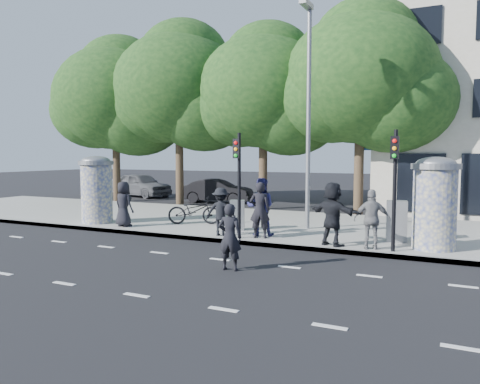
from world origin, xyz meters
The scene contains 26 objects.
ground centered at (0.00, 0.00, 0.00)m, with size 120.00×120.00×0.00m, color black.
sidewalk centered at (0.00, 7.50, 0.07)m, with size 40.00×8.00×0.15m, color gray.
curb centered at (0.00, 3.55, 0.07)m, with size 40.00×0.10×0.16m, color slate.
lane_dash_near centered at (0.00, -2.20, 0.00)m, with size 32.00×0.12×0.01m, color silver.
lane_dash_far centered at (0.00, 1.40, 0.00)m, with size 32.00×0.12×0.01m, color silver.
ad_column_left centered at (-7.20, 4.50, 1.54)m, with size 1.36×1.36×2.65m.
ad_column_right centered at (5.20, 4.70, 1.54)m, with size 1.36×1.36×2.65m.
traffic_pole_near centered at (-0.60, 3.79, 2.23)m, with size 0.22×0.31×3.40m.
traffic_pole_far centered at (4.20, 3.79, 2.23)m, with size 0.22×0.31×3.40m.
street_lamp centered at (0.80, 6.63, 4.79)m, with size 0.25×0.93×8.00m.
tree_far_left centered at (-13.00, 12.50, 6.19)m, with size 7.20×7.20×9.26m.
tree_mid_left centered at (-8.50, 12.50, 6.50)m, with size 7.20×7.20×9.57m.
tree_near_left centered at (-3.50, 12.70, 6.06)m, with size 6.80×6.80×8.97m.
tree_center centered at (1.50, 12.30, 6.31)m, with size 7.00×7.00×9.30m.
ped_a centered at (-5.57, 4.15, 1.00)m, with size 0.83×0.54×1.70m, color black.
ped_b centered at (0.00, 4.14, 1.06)m, with size 0.67×0.44×1.83m, color black.
ped_c centered at (-0.15, 4.56, 1.12)m, with size 0.94×0.73×1.93m, color navy.
ped_d centered at (-1.37, 4.02, 0.95)m, with size 1.04×0.60×1.61m, color black.
ped_e centered at (3.60, 3.88, 1.01)m, with size 1.01×0.57×1.72m, color slate.
ped_f centered at (2.44, 3.93, 1.10)m, with size 1.77×0.64×1.91m, color black.
man_road centered at (0.77, 0.49, 0.83)m, with size 0.61×0.40×1.67m, color black.
bicycle centered at (-3.51, 5.83, 0.68)m, with size 2.02×0.71×1.06m, color black.
cabinet_left centered at (-1.37, 5.29, 0.69)m, with size 0.51×0.37×1.08m, color gray.
cabinet_right centered at (4.08, 5.46, 0.79)m, with size 0.61×0.44×1.28m, color gray.
car_left centered at (-13.74, 15.76, 0.81)m, with size 4.74×1.91×1.61m, color #53555B.
car_mid centered at (-7.23, 14.60, 0.69)m, with size 4.21×1.47×1.39m, color black.
Camera 1 is at (5.94, -9.68, 2.88)m, focal length 35.00 mm.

